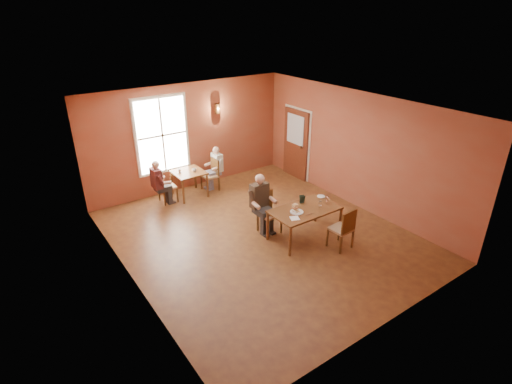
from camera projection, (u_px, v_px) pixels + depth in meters
ground at (261, 236)px, 9.29m from camera, size 6.00×7.00×0.01m
wall_back at (189, 137)px, 11.24m from camera, size 6.00×0.04×3.00m
wall_front at (396, 250)px, 6.06m from camera, size 6.00×0.04×3.00m
wall_left at (125, 214)px, 7.09m from camera, size 0.04×7.00×3.00m
wall_right at (356, 150)px, 10.21m from camera, size 0.04×7.00×3.00m
ceiling at (262, 108)px, 8.01m from camera, size 6.00×7.00×0.04m
window at (162, 135)px, 10.70m from camera, size 1.36×0.10×1.96m
door at (295, 144)px, 12.08m from camera, size 0.12×1.04×2.10m
wall_sconce at (217, 109)px, 11.34m from camera, size 0.16×0.16×0.28m
main_table at (304, 223)px, 9.08m from camera, size 1.57×0.88×0.74m
chair_diner_main at (270, 213)px, 9.25m from camera, size 0.44×0.44×0.99m
diner_main at (270, 207)px, 9.15m from camera, size 0.54×0.54×1.36m
chair_empty at (341, 228)px, 8.66m from camera, size 0.45×0.45×0.96m
plate_food at (297, 212)px, 8.77m from camera, size 0.33×0.33×0.04m
sandwich at (295, 207)px, 8.86m from camera, size 0.10×0.10×0.12m
goblet_b at (327, 200)px, 9.11m from camera, size 0.09×0.09×0.19m
goblet_c at (320, 205)px, 8.90m from camera, size 0.10×0.10×0.19m
menu_stand at (302, 199)px, 9.15m from camera, size 0.13×0.09×0.20m
knife at (310, 214)px, 8.69m from camera, size 0.21×0.02×0.00m
napkin at (295, 218)px, 8.53m from camera, size 0.25×0.25×0.01m
side_plate at (321, 196)px, 9.50m from camera, size 0.25×0.25×0.01m
second_table at (189, 184)px, 11.11m from camera, size 0.82×0.82×0.72m
chair_diner_white at (210, 175)px, 11.40m from camera, size 0.41×0.41×0.92m
diner_white at (210, 171)px, 11.36m from camera, size 0.48×0.48×1.19m
chair_diner_maroon at (167, 186)px, 10.73m from camera, size 0.41×0.41×0.92m
diner_maroon at (166, 181)px, 10.65m from camera, size 0.49×0.49×1.22m
cup_a at (194, 170)px, 10.95m from camera, size 0.12×0.12×0.09m
cup_b at (179, 171)px, 10.90m from camera, size 0.12×0.12×0.09m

